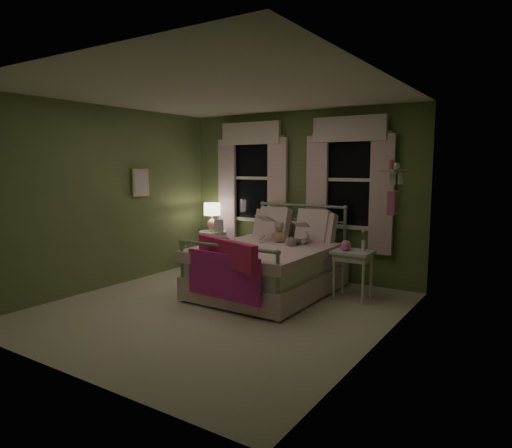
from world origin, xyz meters
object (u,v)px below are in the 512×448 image
Objects in this scene: child_right at (302,223)px; nightstand_right at (353,258)px; bed at (270,265)px; table_lamp at (212,213)px; nightstand_left at (213,245)px; teddy_bear at (279,234)px; child_left at (269,220)px.

child_right is 1.19× the size of nightstand_right.
bed is at bearing -163.21° from nightstand_right.
table_lamp is at bearing 171.70° from nightstand_right.
nightstand_left is at bearing 135.00° from table_lamp.
table_lamp is (0.00, -0.00, 0.54)m from nightstand_left.
teddy_bear is at bearing -15.96° from nightstand_left.
child_right is (0.56, 0.00, -0.00)m from child_left.
teddy_bear is at bearing 33.04° from child_right.
nightstand_right is (1.08, 0.06, -0.24)m from teddy_bear.
nightstand_right is at bearing 3.32° from teddy_bear.
teddy_bear reaches higher than nightstand_right.
bed is 2.68× the size of child_right.
nightstand_left is 1.43× the size of table_lamp.
child_left reaches higher than nightstand_left.
child_left reaches higher than bed.
teddy_bear is at bearing 90.00° from bed.
table_lamp is 0.71× the size of nightstand_right.
teddy_bear is 1.68m from nightstand_left.
child_left is 1.00× the size of child_right.
teddy_bear is 0.48× the size of nightstand_left.
child_left is 0.36m from teddy_bear.
child_left is at bearing 150.50° from teddy_bear.
teddy_bear is 1.64m from table_lamp.
nightstand_right is at bearing 158.73° from child_left.
child_left reaches higher than table_lamp.
child_right is 2.43× the size of teddy_bear.
child_right is 1.67× the size of table_lamp.
nightstand_right is (2.65, -0.39, -0.40)m from table_lamp.
nightstand_left and nightstand_right have the same top height.
bed is at bearing -24.38° from table_lamp.
table_lamp is (-1.85, 0.29, 0.01)m from child_right.
child_left is at bearing -12.70° from table_lamp.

